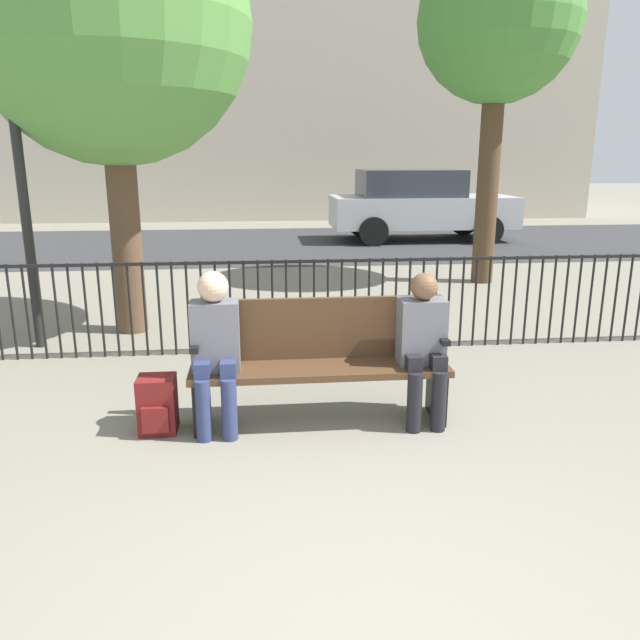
# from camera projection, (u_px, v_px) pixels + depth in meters

# --- Properties ---
(park_bench) EXTENTS (1.91, 0.45, 0.92)m
(park_bench) POSITION_uv_depth(u_px,v_px,m) (319.00, 356.00, 4.66)
(park_bench) COLOR #4C331E
(park_bench) RESTS_ON ground
(seated_person_0) EXTENTS (0.34, 0.39, 1.18)m
(seated_person_0) POSITION_uv_depth(u_px,v_px,m) (215.00, 343.00, 4.42)
(seated_person_0) COLOR navy
(seated_person_0) RESTS_ON ground
(seated_person_1) EXTENTS (0.34, 0.39, 1.14)m
(seated_person_1) POSITION_uv_depth(u_px,v_px,m) (423.00, 341.00, 4.57)
(seated_person_1) COLOR black
(seated_person_1) RESTS_ON ground
(backpack) EXTENTS (0.27, 0.27, 0.42)m
(backpack) POSITION_uv_depth(u_px,v_px,m) (157.00, 405.00, 4.50)
(backpack) COLOR maroon
(backpack) RESTS_ON ground
(fence_railing) EXTENTS (9.01, 0.03, 0.95)m
(fence_railing) POSITION_uv_depth(u_px,v_px,m) (301.00, 298.00, 6.28)
(fence_railing) COLOR black
(fence_railing) RESTS_ON ground
(tree_0) EXTENTS (2.34, 2.34, 5.00)m
(tree_0) POSITION_uv_depth(u_px,v_px,m) (499.00, 24.00, 8.93)
(tree_0) COLOR #4C3823
(tree_0) RESTS_ON ground
(tree_1) EXTENTS (2.90, 2.90, 4.73)m
(tree_1) POSITION_uv_depth(u_px,v_px,m) (109.00, 22.00, 6.32)
(tree_1) COLOR brown
(tree_1) RESTS_ON ground
(lamp_post) EXTENTS (0.28, 0.28, 3.45)m
(lamp_post) POSITION_uv_depth(u_px,v_px,m) (14.00, 118.00, 5.98)
(lamp_post) COLOR black
(lamp_post) RESTS_ON ground
(street_surface) EXTENTS (24.00, 6.00, 0.01)m
(street_surface) POSITION_uv_depth(u_px,v_px,m) (277.00, 244.00, 14.04)
(street_surface) COLOR #333335
(street_surface) RESTS_ON ground
(parked_car_0) EXTENTS (4.20, 1.94, 1.62)m
(parked_car_0) POSITION_uv_depth(u_px,v_px,m) (419.00, 204.00, 14.47)
(parked_car_0) COLOR #B7B7BC
(parked_car_0) RESTS_ON ground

